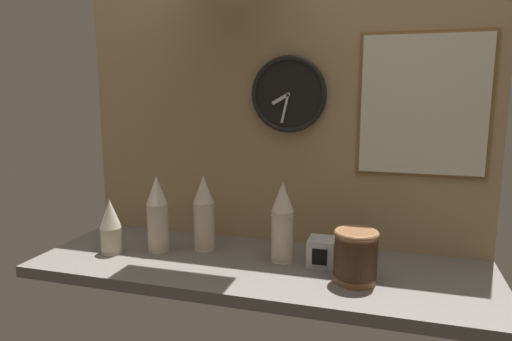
% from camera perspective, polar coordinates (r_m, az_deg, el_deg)
% --- Properties ---
extents(ground_plane, '(1.60, 0.56, 0.04)m').
position_cam_1_polar(ground_plane, '(1.66, 0.45, -12.03)').
color(ground_plane, slate).
extents(wall_tiled_back, '(1.60, 0.03, 1.05)m').
position_cam_1_polar(wall_tiled_back, '(1.79, 2.86, 7.53)').
color(wall_tiled_back, tan).
rests_on(wall_tiled_back, ground_plane).
extents(cup_stack_left, '(0.08, 0.08, 0.29)m').
position_cam_1_polar(cup_stack_left, '(1.76, -12.22, -5.29)').
color(cup_stack_left, beige).
rests_on(cup_stack_left, ground_plane).
extents(cup_stack_center_left, '(0.08, 0.08, 0.29)m').
position_cam_1_polar(cup_stack_center_left, '(1.75, -6.53, -5.24)').
color(cup_stack_center_left, beige).
rests_on(cup_stack_center_left, ground_plane).
extents(cup_stack_center_right, '(0.08, 0.08, 0.29)m').
position_cam_1_polar(cup_stack_center_right, '(1.62, 3.32, -6.40)').
color(cup_stack_center_right, beige).
rests_on(cup_stack_center_right, ground_plane).
extents(cup_stack_far_left, '(0.08, 0.08, 0.21)m').
position_cam_1_polar(cup_stack_far_left, '(1.79, -17.70, -6.66)').
color(cup_stack_far_left, beige).
rests_on(cup_stack_far_left, ground_plane).
extents(bowl_stack_right, '(0.14, 0.14, 0.17)m').
position_cam_1_polar(bowl_stack_right, '(1.49, 12.37, -10.34)').
color(bowl_stack_right, brown).
rests_on(bowl_stack_right, ground_plane).
extents(wall_clock, '(0.29, 0.03, 0.29)m').
position_cam_1_polar(wall_clock, '(1.75, 4.11, 9.48)').
color(wall_clock, black).
extents(menu_board, '(0.45, 0.01, 0.51)m').
position_cam_1_polar(menu_board, '(1.72, 20.19, 7.66)').
color(menu_board, olive).
extents(napkin_dispenser, '(0.09, 0.10, 0.10)m').
position_cam_1_polar(napkin_dispenser, '(1.62, 8.21, -10.06)').
color(napkin_dispenser, '#B7B7BC').
rests_on(napkin_dispenser, ground_plane).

